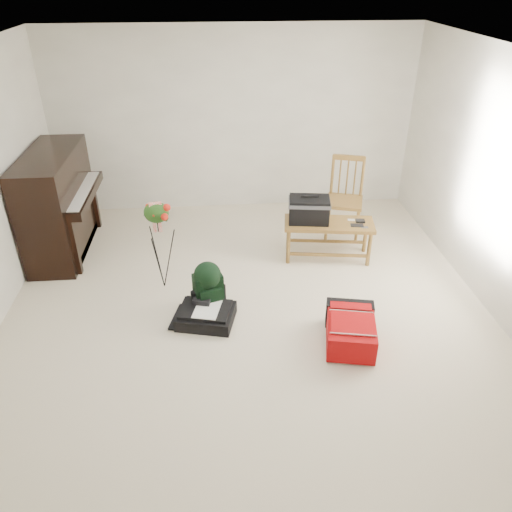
{
  "coord_description": "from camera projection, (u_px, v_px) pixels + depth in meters",
  "views": [
    {
      "loc": [
        -0.28,
        -4.1,
        3.15
      ],
      "look_at": [
        0.11,
        0.35,
        0.51
      ],
      "focal_mm": 35.0,
      "sensor_mm": 36.0,
      "label": 1
    }
  ],
  "objects": [
    {
      "name": "floor",
      "position": [
        249.0,
        316.0,
        5.13
      ],
      "size": [
        5.0,
        5.5,
        0.01
      ],
      "primitive_type": "cube",
      "color": "beige",
      "rests_on": "ground"
    },
    {
      "name": "ceiling",
      "position": [
        246.0,
        58.0,
        3.86
      ],
      "size": [
        5.0,
        5.5,
        0.01
      ],
      "primitive_type": "cube",
      "color": "white",
      "rests_on": "wall_back"
    },
    {
      "name": "wall_back",
      "position": [
        233.0,
        122.0,
        6.86
      ],
      "size": [
        5.0,
        0.04,
        2.5
      ],
      "primitive_type": "cube",
      "color": "white",
      "rests_on": "floor"
    },
    {
      "name": "piano",
      "position": [
        59.0,
        205.0,
        6.04
      ],
      "size": [
        0.71,
        1.5,
        1.25
      ],
      "color": "black",
      "rests_on": "floor"
    },
    {
      "name": "bench",
      "position": [
        315.0,
        215.0,
        5.87
      ],
      "size": [
        1.11,
        0.57,
        0.82
      ],
      "rotation": [
        0.0,
        0.0,
        -0.15
      ],
      "color": "brown",
      "rests_on": "floor"
    },
    {
      "name": "dining_chair",
      "position": [
        344.0,
        199.0,
        6.44
      ],
      "size": [
        0.56,
        0.56,
        1.04
      ],
      "rotation": [
        0.0,
        0.0,
        -0.3
      ],
      "color": "brown",
      "rests_on": "floor"
    },
    {
      "name": "red_suitcase",
      "position": [
        349.0,
        327.0,
        4.75
      ],
      "size": [
        0.56,
        0.74,
        0.28
      ],
      "rotation": [
        0.0,
        0.0,
        -0.21
      ],
      "color": "#C20B08",
      "rests_on": "floor"
    },
    {
      "name": "black_duffel",
      "position": [
        206.0,
        315.0,
        5.02
      ],
      "size": [
        0.64,
        0.56,
        0.23
      ],
      "rotation": [
        0.0,
        0.0,
        -0.24
      ],
      "color": "black",
      "rests_on": "floor"
    },
    {
      "name": "green_backpack",
      "position": [
        208.0,
        285.0,
        5.06
      ],
      "size": [
        0.33,
        0.3,
        0.57
      ],
      "rotation": [
        0.0,
        0.0,
        0.3
      ],
      "color": "black",
      "rests_on": "floor"
    },
    {
      "name": "flower_stand",
      "position": [
        160.0,
        246.0,
        5.35
      ],
      "size": [
        0.38,
        0.38,
        1.06
      ],
      "rotation": [
        0.0,
        0.0,
        0.16
      ],
      "color": "black",
      "rests_on": "floor"
    }
  ]
}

